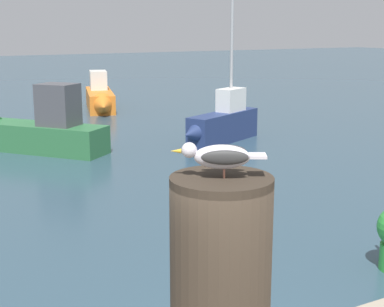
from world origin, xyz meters
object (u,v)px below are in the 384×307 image
Objects in this scene: boat_navy at (222,123)px; seagull at (220,156)px; mooring_post at (220,304)px; boat_orange at (100,98)px; boat_green at (34,131)px.

seagull is at bearing -122.04° from boat_navy.
boat_navy is at bearing 57.96° from seagull.
mooring_post is 0.26× the size of boat_orange.
mooring_post is 0.24× the size of boat_navy.
boat_navy reaches higher than seagull.
boat_green is at bearing -123.24° from boat_orange.
mooring_post is 3.12× the size of seagull.
boat_navy is (4.76, -1.38, 0.02)m from boat_green.
mooring_post is 13.34m from boat_navy.
boat_green reaches higher than boat_orange.
seagull is 19.91m from boat_orange.
mooring_post is 19.85m from boat_orange.
boat_orange is at bearing 71.45° from mooring_post.
boat_green is at bearing 79.77° from seagull.
seagull is (-0.01, 0.00, 0.66)m from mooring_post.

